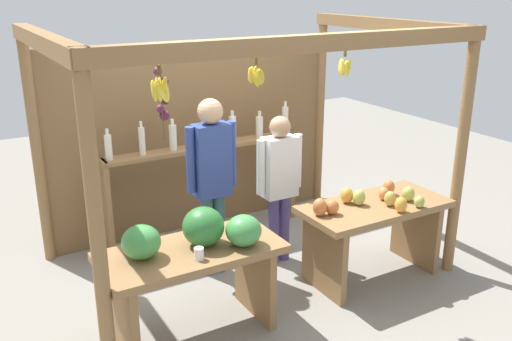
% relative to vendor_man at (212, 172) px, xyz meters
% --- Properties ---
extents(ground_plane, '(12.00, 12.00, 0.00)m').
position_rel_vendor_man_xyz_m(ground_plane, '(0.33, -0.01, -1.00)').
color(ground_plane, gray).
rests_on(ground_plane, ground).
extents(market_stall, '(3.35, 2.22, 2.25)m').
position_rel_vendor_man_xyz_m(market_stall, '(0.32, 0.48, 0.33)').
color(market_stall, olive).
rests_on(market_stall, ground).
extents(fruit_counter_left, '(1.36, 0.64, 1.02)m').
position_rel_vendor_man_xyz_m(fruit_counter_left, '(-0.54, -0.80, -0.34)').
color(fruit_counter_left, olive).
rests_on(fruit_counter_left, ground).
extents(fruit_counter_right, '(1.36, 0.65, 0.88)m').
position_rel_vendor_man_xyz_m(fruit_counter_right, '(1.20, -0.80, -0.43)').
color(fruit_counter_right, olive).
rests_on(fruit_counter_right, ground).
extents(bottle_shelf_unit, '(2.15, 0.22, 1.35)m').
position_rel_vendor_man_xyz_m(bottle_shelf_unit, '(0.31, 0.78, -0.18)').
color(bottle_shelf_unit, olive).
rests_on(bottle_shelf_unit, ground).
extents(vendor_man, '(0.48, 0.22, 1.65)m').
position_rel_vendor_man_xyz_m(vendor_man, '(0.00, 0.00, 0.00)').
color(vendor_man, '#33555C').
rests_on(vendor_man, ground).
extents(vendor_woman, '(0.48, 0.20, 1.45)m').
position_rel_vendor_man_xyz_m(vendor_woman, '(0.64, -0.11, -0.14)').
color(vendor_woman, '#4B407A').
rests_on(vendor_woman, ground).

